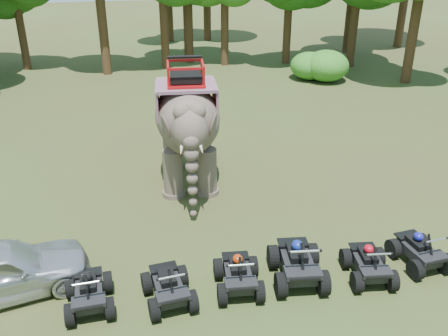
# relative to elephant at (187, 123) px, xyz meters

# --- Properties ---
(ground) EXTENTS (110.00, 110.00, 0.00)m
(ground) POSITION_rel_elephant_xyz_m (0.71, -4.30, -2.25)
(ground) COLOR #47381E
(ground) RESTS_ON ground
(elephant) EXTENTS (2.82, 5.55, 4.50)m
(elephant) POSITION_rel_elephant_xyz_m (0.00, 0.00, 0.00)
(elephant) COLOR brown
(elephant) RESTS_ON ground
(parked_car) EXTENTS (4.66, 2.70, 1.49)m
(parked_car) POSITION_rel_elephant_xyz_m (-5.56, -5.46, -1.51)
(parked_car) COLOR silver
(parked_car) RESTS_ON ground
(atv_0) EXTENTS (1.24, 1.64, 1.17)m
(atv_0) POSITION_rel_elephant_xyz_m (-3.36, -6.40, -1.67)
(atv_0) COLOR black
(atv_0) RESTS_ON ground
(atv_1) EXTENTS (1.35, 1.73, 1.19)m
(atv_1) POSITION_rel_elephant_xyz_m (-1.41, -6.57, -1.66)
(atv_1) COLOR black
(atv_1) RESTS_ON ground
(atv_2) EXTENTS (1.31, 1.71, 1.19)m
(atv_2) POSITION_rel_elephant_xyz_m (0.41, -6.45, -1.66)
(atv_2) COLOR black
(atv_2) RESTS_ON ground
(atv_3) EXTENTS (1.57, 2.02, 1.38)m
(atv_3) POSITION_rel_elephant_xyz_m (2.04, -6.38, -1.56)
(atv_3) COLOR black
(atv_3) RESTS_ON ground
(atv_4) EXTENTS (1.34, 1.72, 1.17)m
(atv_4) POSITION_rel_elephant_xyz_m (3.94, -6.69, -1.67)
(atv_4) COLOR black
(atv_4) RESTS_ON ground
(atv_5) EXTENTS (1.31, 1.70, 1.17)m
(atv_5) POSITION_rel_elephant_xyz_m (5.59, -6.41, -1.67)
(atv_5) COLOR black
(atv_5) RESTS_ON ground
(tree_0) EXTENTS (5.45, 5.45, 7.78)m
(tree_0) POSITION_rel_elephant_xyz_m (0.71, 16.55, 1.64)
(tree_0) COLOR #195114
(tree_0) RESTS_ON ground
(tree_1) EXTENTS (5.07, 5.07, 7.24)m
(tree_1) POSITION_rel_elephant_xyz_m (4.72, 16.61, 1.37)
(tree_1) COLOR #195114
(tree_1) RESTS_ON ground
(tree_2) EXTENTS (5.49, 5.49, 7.84)m
(tree_2) POSITION_rel_elephant_xyz_m (8.96, 16.24, 1.67)
(tree_2) COLOR #195114
(tree_2) RESTS_ON ground
(tree_3) EXTENTS (5.84, 5.84, 8.34)m
(tree_3) POSITION_rel_elephant_xyz_m (12.94, 14.54, 1.92)
(tree_3) COLOR #195114
(tree_3) RESTS_ON ground
(tree_4) EXTENTS (6.62, 6.62, 9.45)m
(tree_4) POSITION_rel_elephant_xyz_m (14.66, 10.27, 2.47)
(tree_4) COLOR #195114
(tree_4) RESTS_ON ground
(tree_28) EXTENTS (4.69, 4.69, 6.70)m
(tree_28) POSITION_rel_elephant_xyz_m (-8.34, 18.03, 1.10)
(tree_28) COLOR #195114
(tree_28) RESTS_ON ground
(tree_29) EXTENTS (6.33, 6.33, 9.05)m
(tree_29) POSITION_rel_elephant_xyz_m (-3.14, 15.78, 2.27)
(tree_29) COLOR #195114
(tree_29) RESTS_ON ground
(tree_30) EXTENTS (5.53, 5.53, 7.90)m
(tree_30) POSITION_rel_elephant_xyz_m (2.42, 18.08, 1.70)
(tree_30) COLOR #195114
(tree_30) RESTS_ON ground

